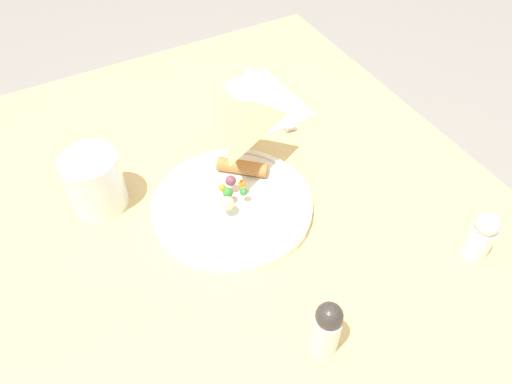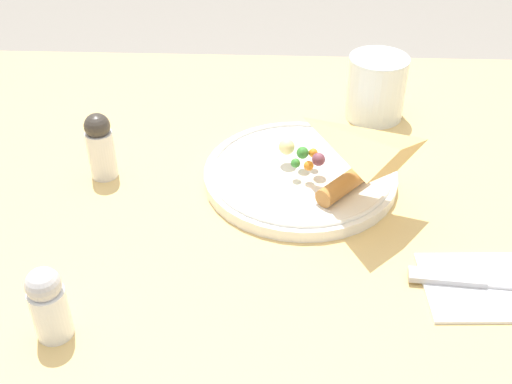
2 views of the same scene
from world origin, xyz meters
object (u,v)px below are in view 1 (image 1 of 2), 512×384
at_px(plate_pizza, 232,203).
at_px(pepper_shaker, 327,328).
at_px(salt_shaker, 482,236).
at_px(dining_table, 253,262).
at_px(milk_glass, 95,183).
at_px(napkin_folded, 267,99).
at_px(butter_knife, 270,100).

bearing_deg(plate_pizza, pepper_shaker, 179.44).
bearing_deg(salt_shaker, dining_table, 50.65).
distance_m(plate_pizza, salt_shaker, 0.37).
relative_size(dining_table, plate_pizza, 4.15).
height_order(dining_table, milk_glass, milk_glass).
relative_size(dining_table, napkin_folded, 5.51).
bearing_deg(milk_glass, butter_knife, -75.29).
distance_m(dining_table, plate_pizza, 0.13).
distance_m(milk_glass, butter_knife, 0.39).
xyz_separation_m(plate_pizza, napkin_folded, (0.23, -0.19, -0.01)).
distance_m(dining_table, salt_shaker, 0.37).
bearing_deg(pepper_shaker, salt_shaker, -86.94).
distance_m(salt_shaker, pepper_shaker, 0.28).
xyz_separation_m(napkin_folded, salt_shaker, (-0.48, -0.08, 0.04)).
bearing_deg(dining_table, milk_glass, 52.26).
xyz_separation_m(dining_table, plate_pizza, (0.04, 0.02, 0.13)).
relative_size(plate_pizza, butter_knife, 1.15).
relative_size(napkin_folded, pepper_shaker, 2.06).
bearing_deg(napkin_folded, milk_glass, 106.40).
xyz_separation_m(dining_table, salt_shaker, (-0.21, -0.26, 0.16)).
height_order(butter_knife, pepper_shaker, pepper_shaker).
xyz_separation_m(butter_knife, pepper_shaker, (-0.48, 0.19, 0.04)).
height_order(milk_glass, butter_knife, milk_glass).
height_order(dining_table, plate_pizza, plate_pizza).
bearing_deg(salt_shaker, milk_glass, 51.34).
distance_m(napkin_folded, salt_shaker, 0.49).
bearing_deg(butter_knife, milk_glass, 109.42).
bearing_deg(plate_pizza, butter_knife, -41.83).
xyz_separation_m(napkin_folded, butter_knife, (-0.01, 0.00, 0.00)).
relative_size(plate_pizza, pepper_shaker, 2.73).
distance_m(dining_table, butter_knife, 0.33).
bearing_deg(pepper_shaker, milk_glass, 25.22).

